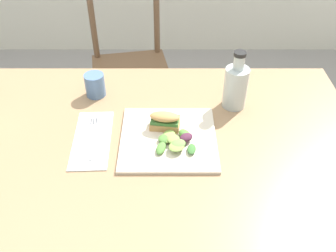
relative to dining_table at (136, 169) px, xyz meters
The scene contains 10 objects.
ground_plane 0.63m from the dining_table, 141.47° to the left, with size 9.40×9.40×0.00m, color gray.
dining_table is the anchor object (origin of this frame).
chair_wooden_far 0.94m from the dining_table, 96.37° to the left, with size 0.46×0.46×0.87m.
plate_lunch 0.16m from the dining_table, ahead, with size 0.28×0.28×0.01m, color beige.
sandwich_half_front 0.19m from the dining_table, 29.18° to the left, with size 0.10×0.06×0.06m.
salad_mixed_greens 0.19m from the dining_table, ahead, with size 0.12×0.12×0.02m.
napkin_folded 0.18m from the dining_table, behind, with size 0.11×0.26×0.00m, color white.
fork_on_napkin 0.18m from the dining_table, 169.02° to the left, with size 0.04×0.19×0.00m.
bottle_cold_brew 0.41m from the dining_table, 29.56° to the left, with size 0.08×0.08×0.20m.
cup_extra_side 0.33m from the dining_table, 121.45° to the left, with size 0.07×0.07×0.08m, color #4C6B93.
Camera 1 is at (0.21, -0.91, 1.49)m, focal length 39.90 mm.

